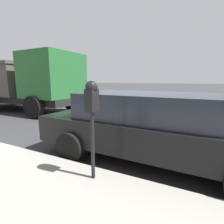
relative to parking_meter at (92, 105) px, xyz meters
The scene contains 4 objects.
ground_plane 2.86m from the parking_meter, ahead, with size 220.00×220.00×0.00m, color #333335.
parking_meter is the anchor object (origin of this frame).
car_black 1.65m from the parking_meter, 22.53° to the right, with size 2.21×4.99×1.44m.
dump_truck 8.98m from the parking_meter, 60.17° to the left, with size 2.97×7.64×3.03m.
Camera 1 is at (-4.74, -1.31, 1.71)m, focal length 28.00 mm.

